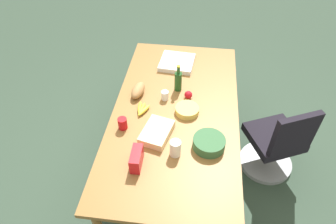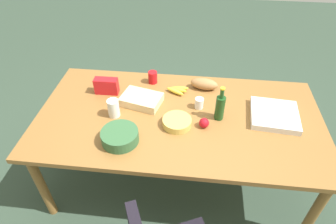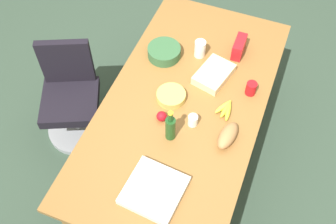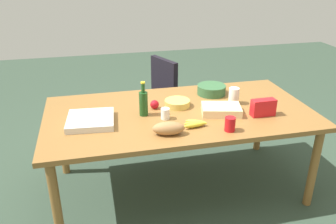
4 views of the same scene
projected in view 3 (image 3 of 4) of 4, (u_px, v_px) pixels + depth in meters
The scene contains 15 objects.
ground_plane at pixel (181, 155), 3.69m from camera, with size 10.00×10.00×0.00m, color #324435.
conference_table at pixel (184, 109), 3.11m from camera, with size 2.25×1.16×0.78m.
office_chair at pixel (72, 102), 3.58m from camera, with size 0.64×0.64×0.93m.
apple_red at pixel (162, 116), 2.94m from camera, with size 0.08×0.08×0.08m, color red.
wine_bottle at pixel (170, 128), 2.79m from camera, with size 0.08×0.08×0.29m.
chip_bag_red at pixel (239, 47), 3.29m from camera, with size 0.20×0.08×0.14m, color red.
red_solo_cup at pixel (251, 88), 3.06m from camera, with size 0.08×0.08×0.11m, color red.
paper_cup at pixel (193, 120), 2.91m from camera, with size 0.07×0.07×0.09m, color white.
bread_loaf at pixel (228, 135), 2.83m from camera, with size 0.24×0.11×0.10m, color #A87545.
mayo_jar at pixel (200, 49), 3.28m from camera, with size 0.09×0.09×0.15m, color white.
pizza_box at pixel (154, 190), 2.62m from camera, with size 0.36×0.36×0.05m, color silver.
salad_bowl at pixel (164, 52), 3.30m from camera, with size 0.27×0.27×0.09m, color #335F37.
sheet_cake at pixel (214, 74), 3.17m from camera, with size 0.32×0.22×0.07m, color beige.
banana_bunch at pixel (226, 109), 2.99m from camera, with size 0.20×0.13×0.04m.
chip_bowl at pixel (171, 96), 3.05m from camera, with size 0.22×0.22×0.06m, color #D2B352.
Camera 3 is at (1.74, 0.55, 3.23)m, focal length 43.50 mm.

